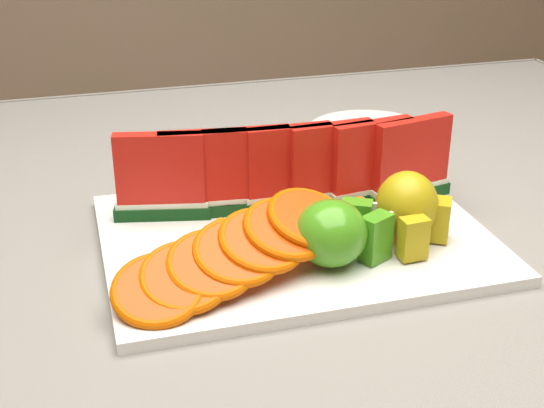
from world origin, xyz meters
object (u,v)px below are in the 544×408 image
(apple_cluster, at_px, (337,233))
(pear_cluster, at_px, (409,208))
(platter, at_px, (295,238))
(side_plate, at_px, (370,133))

(apple_cluster, distance_m, pear_cluster, 0.09)
(platter, distance_m, pear_cluster, 0.12)
(side_plate, bearing_deg, pear_cluster, -106.03)
(apple_cluster, relative_size, pear_cluster, 1.10)
(platter, height_order, side_plate, platter)
(apple_cluster, distance_m, side_plate, 0.40)
(apple_cluster, height_order, pear_cluster, pear_cluster)
(apple_cluster, bearing_deg, pear_cluster, 13.75)
(platter, bearing_deg, side_plate, 54.54)
(pear_cluster, relative_size, side_plate, 0.39)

